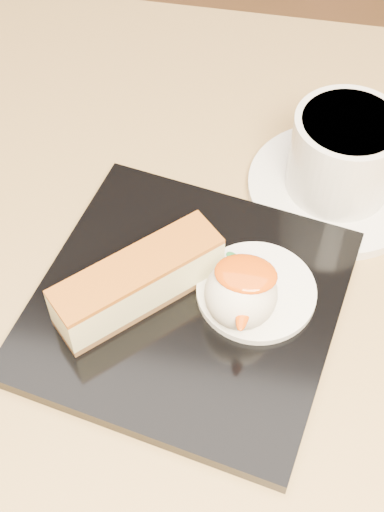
% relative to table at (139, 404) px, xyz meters
% --- Properties ---
extents(table, '(0.80, 0.80, 0.72)m').
position_rel_table_xyz_m(table, '(0.00, 0.00, 0.00)').
color(table, black).
rests_on(table, ground).
extents(dessert_plate, '(0.26, 0.26, 0.01)m').
position_rel_table_xyz_m(dessert_plate, '(0.04, 0.01, 0.16)').
color(dessert_plate, black).
rests_on(dessert_plate, table).
extents(cheesecake, '(0.12, 0.12, 0.04)m').
position_rel_table_xyz_m(cheesecake, '(0.01, 0.01, 0.19)').
color(cheesecake, brown).
rests_on(cheesecake, dessert_plate).
extents(cream_smear, '(0.09, 0.09, 0.01)m').
position_rel_table_xyz_m(cream_smear, '(0.09, 0.03, 0.17)').
color(cream_smear, white).
rests_on(cream_smear, dessert_plate).
extents(ice_cream_scoop, '(0.05, 0.05, 0.05)m').
position_rel_table_xyz_m(ice_cream_scoop, '(0.08, 0.01, 0.19)').
color(ice_cream_scoop, white).
rests_on(ice_cream_scoop, cream_smear).
extents(mango_sauce, '(0.04, 0.03, 0.01)m').
position_rel_table_xyz_m(mango_sauce, '(0.09, 0.01, 0.22)').
color(mango_sauce, '#DD4B06').
rests_on(mango_sauce, ice_cream_scoop).
extents(mint_sprig, '(0.03, 0.02, 0.00)m').
position_rel_table_xyz_m(mint_sprig, '(0.06, 0.05, 0.17)').
color(mint_sprig, '#2A823A').
rests_on(mint_sprig, cream_smear).
extents(saucer, '(0.15, 0.15, 0.01)m').
position_rel_table_xyz_m(saucer, '(0.15, 0.15, 0.16)').
color(saucer, white).
rests_on(saucer, table).
extents(coffee_cup, '(0.12, 0.09, 0.07)m').
position_rel_table_xyz_m(coffee_cup, '(0.15, 0.16, 0.20)').
color(coffee_cup, white).
rests_on(coffee_cup, saucer).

